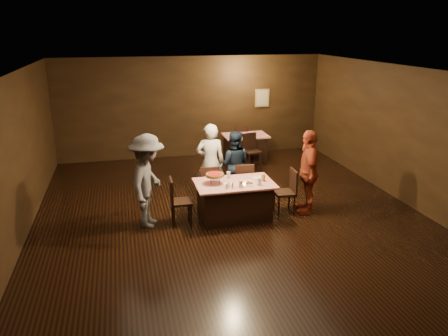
{
  "coord_description": "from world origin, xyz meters",
  "views": [
    {
      "loc": [
        -2.11,
        -7.92,
        3.78
      ],
      "look_at": [
        -0.1,
        0.47,
        1.0
      ],
      "focal_mm": 35.0,
      "sensor_mm": 36.0,
      "label": 1
    }
  ],
  "objects_px": {
    "chair_far_right": "(243,183)",
    "diner_grey_knit": "(148,181)",
    "back_table": "(245,148)",
    "main_table": "(234,200)",
    "diner_white_jacket": "(210,162)",
    "glass_front_right": "(259,182)",
    "chair_back_far": "(240,140)",
    "glass_front_left": "(241,184)",
    "glass_amber": "(263,178)",
    "chair_end_left": "(181,201)",
    "diner_navy_hoodie": "(234,164)",
    "diner_red_shirt": "(308,172)",
    "pizza_stand": "(215,175)",
    "plate_empty": "(258,178)",
    "glass_back": "(228,175)",
    "chair_far_left": "(208,185)",
    "chair_back_near": "(252,151)",
    "chair_end_right": "(285,192)"
  },
  "relations": [
    {
      "from": "chair_end_right",
      "to": "chair_back_near",
      "type": "relative_size",
      "value": 1.0
    },
    {
      "from": "back_table",
      "to": "main_table",
      "type": "bearing_deg",
      "value": -109.24
    },
    {
      "from": "chair_end_right",
      "to": "chair_back_far",
      "type": "xyz_separation_m",
      "value": [
        0.28,
        4.54,
        0.0
      ]
    },
    {
      "from": "glass_amber",
      "to": "glass_back",
      "type": "xyz_separation_m",
      "value": [
        -0.65,
        0.35,
        0.0
      ]
    },
    {
      "from": "chair_end_left",
      "to": "diner_red_shirt",
      "type": "bearing_deg",
      "value": -90.39
    },
    {
      "from": "diner_red_shirt",
      "to": "pizza_stand",
      "type": "bearing_deg",
      "value": -76.92
    },
    {
      "from": "main_table",
      "to": "diner_navy_hoodie",
      "type": "relative_size",
      "value": 1.03
    },
    {
      "from": "chair_end_left",
      "to": "chair_end_right",
      "type": "xyz_separation_m",
      "value": [
        2.2,
        0.0,
        0.0
      ]
    },
    {
      "from": "chair_end_right",
      "to": "diner_navy_hoodie",
      "type": "distance_m",
      "value": 1.48
    },
    {
      "from": "chair_end_right",
      "to": "glass_front_right",
      "type": "height_order",
      "value": "chair_end_right"
    },
    {
      "from": "chair_back_far",
      "to": "glass_front_left",
      "type": "xyz_separation_m",
      "value": [
        -1.33,
        -4.84,
        0.37
      ]
    },
    {
      "from": "chair_back_far",
      "to": "glass_front_right",
      "type": "distance_m",
      "value": 4.89
    },
    {
      "from": "diner_grey_knit",
      "to": "diner_red_shirt",
      "type": "bearing_deg",
      "value": -71.51
    },
    {
      "from": "chair_end_left",
      "to": "glass_back",
      "type": "xyz_separation_m",
      "value": [
        1.05,
        0.3,
        0.37
      ]
    },
    {
      "from": "chair_end_right",
      "to": "pizza_stand",
      "type": "bearing_deg",
      "value": -89.01
    },
    {
      "from": "chair_far_right",
      "to": "plate_empty",
      "type": "distance_m",
      "value": 0.69
    },
    {
      "from": "chair_far_right",
      "to": "diner_grey_knit",
      "type": "xyz_separation_m",
      "value": [
        -2.13,
        -0.73,
        0.46
      ]
    },
    {
      "from": "diner_red_shirt",
      "to": "glass_amber",
      "type": "distance_m",
      "value": 0.98
    },
    {
      "from": "plate_empty",
      "to": "glass_back",
      "type": "xyz_separation_m",
      "value": [
        -0.6,
        0.15,
        0.06
      ]
    },
    {
      "from": "pizza_stand",
      "to": "plate_empty",
      "type": "bearing_deg",
      "value": 6.01
    },
    {
      "from": "main_table",
      "to": "diner_red_shirt",
      "type": "height_order",
      "value": "diner_red_shirt"
    },
    {
      "from": "back_table",
      "to": "diner_navy_hoodie",
      "type": "distance_m",
      "value": 2.95
    },
    {
      "from": "chair_end_left",
      "to": "glass_front_right",
      "type": "bearing_deg",
      "value": -98.05
    },
    {
      "from": "diner_red_shirt",
      "to": "glass_amber",
      "type": "relative_size",
      "value": 12.86
    },
    {
      "from": "diner_grey_knit",
      "to": "glass_back",
      "type": "relative_size",
      "value": 13.36
    },
    {
      "from": "pizza_stand",
      "to": "glass_back",
      "type": "height_order",
      "value": "pizza_stand"
    },
    {
      "from": "chair_far_left",
      "to": "glass_front_right",
      "type": "height_order",
      "value": "chair_far_left"
    },
    {
      "from": "diner_grey_knit",
      "to": "glass_amber",
      "type": "bearing_deg",
      "value": -71.68
    },
    {
      "from": "main_table",
      "to": "glass_back",
      "type": "bearing_deg",
      "value": 99.46
    },
    {
      "from": "main_table",
      "to": "back_table",
      "type": "height_order",
      "value": "same"
    },
    {
      "from": "chair_far_right",
      "to": "diner_navy_hoodie",
      "type": "bearing_deg",
      "value": -71.98
    },
    {
      "from": "back_table",
      "to": "chair_far_left",
      "type": "relative_size",
      "value": 1.37
    },
    {
      "from": "back_table",
      "to": "chair_end_right",
      "type": "bearing_deg",
      "value": -94.01
    },
    {
      "from": "main_table",
      "to": "glass_back",
      "type": "xyz_separation_m",
      "value": [
        -0.05,
        0.3,
        0.46
      ]
    },
    {
      "from": "diner_white_jacket",
      "to": "glass_front_right",
      "type": "distance_m",
      "value": 1.56
    },
    {
      "from": "back_table",
      "to": "diner_navy_hoodie",
      "type": "height_order",
      "value": "diner_navy_hoodie"
    },
    {
      "from": "chair_back_near",
      "to": "glass_amber",
      "type": "bearing_deg",
      "value": -113.69
    },
    {
      "from": "chair_far_right",
      "to": "chair_back_near",
      "type": "xyz_separation_m",
      "value": [
        0.98,
        2.49,
        0.0
      ]
    },
    {
      "from": "diner_navy_hoodie",
      "to": "pizza_stand",
      "type": "bearing_deg",
      "value": 78.3
    },
    {
      "from": "diner_white_jacket",
      "to": "chair_far_left",
      "type": "bearing_deg",
      "value": 78.62
    },
    {
      "from": "diner_navy_hoodie",
      "to": "plate_empty",
      "type": "bearing_deg",
      "value": 122.3
    },
    {
      "from": "back_table",
      "to": "plate_empty",
      "type": "relative_size",
      "value": 5.2
    },
    {
      "from": "chair_back_near",
      "to": "chair_end_right",
      "type": "bearing_deg",
      "value": -105.3
    },
    {
      "from": "diner_grey_knit",
      "to": "diner_red_shirt",
      "type": "xyz_separation_m",
      "value": [
        3.31,
        -0.09,
        -0.03
      ]
    },
    {
      "from": "chair_far_right",
      "to": "plate_empty",
      "type": "bearing_deg",
      "value": 111.09
    },
    {
      "from": "chair_back_near",
      "to": "back_table",
      "type": "bearing_deg",
      "value": 79.57
    },
    {
      "from": "diner_red_shirt",
      "to": "glass_front_right",
      "type": "bearing_deg",
      "value": -64.4
    },
    {
      "from": "chair_back_near",
      "to": "diner_navy_hoodie",
      "type": "distance_m",
      "value": 2.31
    },
    {
      "from": "diner_grey_knit",
      "to": "glass_front_right",
      "type": "relative_size",
      "value": 13.36
    },
    {
      "from": "chair_end_left",
      "to": "diner_navy_hoodie",
      "type": "distance_m",
      "value": 1.89
    }
  ]
}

